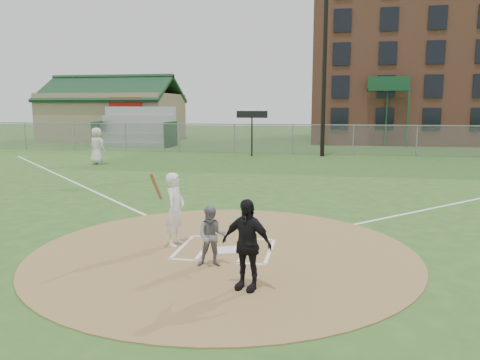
% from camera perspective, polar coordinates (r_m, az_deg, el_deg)
% --- Properties ---
extents(ground, '(140.00, 140.00, 0.00)m').
position_cam_1_polar(ground, '(10.45, -1.97, -8.74)').
color(ground, '#2D561D').
rests_on(ground, ground).
extents(dirt_circle, '(8.40, 8.40, 0.02)m').
position_cam_1_polar(dirt_circle, '(10.45, -1.97, -8.69)').
color(dirt_circle, olive).
rests_on(dirt_circle, ground).
extents(home_plate, '(0.64, 0.64, 0.03)m').
position_cam_1_polar(home_plate, '(10.43, -1.46, -8.57)').
color(home_plate, silver).
rests_on(home_plate, dirt_circle).
extents(foul_line_third, '(17.04, 17.04, 0.01)m').
position_cam_1_polar(foul_line_third, '(22.01, -20.24, 0.08)').
color(foul_line_third, white).
rests_on(foul_line_third, ground).
extents(catcher, '(0.66, 0.55, 1.22)m').
position_cam_1_polar(catcher, '(9.35, -3.46, -6.87)').
color(catcher, slate).
rests_on(catcher, dirt_circle).
extents(umpire, '(1.01, 0.66, 1.60)m').
position_cam_1_polar(umpire, '(8.14, 0.79, -7.85)').
color(umpire, black).
rests_on(umpire, dirt_circle).
extents(ondeck_player, '(1.15, 0.92, 2.04)m').
position_cam_1_polar(ondeck_player, '(27.26, -17.04, 3.99)').
color(ondeck_player, silver).
rests_on(ondeck_player, ground).
extents(batters_boxes, '(2.08, 1.88, 0.01)m').
position_cam_1_polar(batters_boxes, '(10.58, -1.80, -8.37)').
color(batters_boxes, white).
rests_on(batters_boxes, dirt_circle).
extents(batter_at_plate, '(0.58, 1.03, 1.78)m').
position_cam_1_polar(batter_at_plate, '(10.77, -7.92, -3.53)').
color(batter_at_plate, white).
rests_on(batter_at_plate, dirt_circle).
extents(outfield_fence, '(56.08, 0.08, 2.03)m').
position_cam_1_polar(outfield_fence, '(31.87, 6.41, 4.97)').
color(outfield_fence, slate).
rests_on(outfield_fence, ground).
extents(bleachers, '(6.08, 3.20, 3.20)m').
position_cam_1_polar(bleachers, '(39.01, -12.67, 6.36)').
color(bleachers, '#B7BABF').
rests_on(bleachers, ground).
extents(clubhouse, '(12.20, 8.71, 6.23)m').
position_cam_1_polar(clubhouse, '(47.23, -15.12, 7.64)').
color(clubhouse, '#9B8969').
rests_on(clubhouse, ground).
extents(brick_warehouse, '(30.00, 17.17, 15.00)m').
position_cam_1_polar(brick_warehouse, '(49.86, 27.08, 12.92)').
color(brick_warehouse, '#955740').
rests_on(brick_warehouse, ground).
extents(light_pole, '(1.20, 0.30, 12.22)m').
position_cam_1_polar(light_pole, '(30.92, 10.30, 15.14)').
color(light_pole, black).
rests_on(light_pole, ground).
extents(scoreboard_sign, '(2.00, 0.10, 2.93)m').
position_cam_1_polar(scoreboard_sign, '(30.30, 1.46, 7.41)').
color(scoreboard_sign, black).
rests_on(scoreboard_sign, ground).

